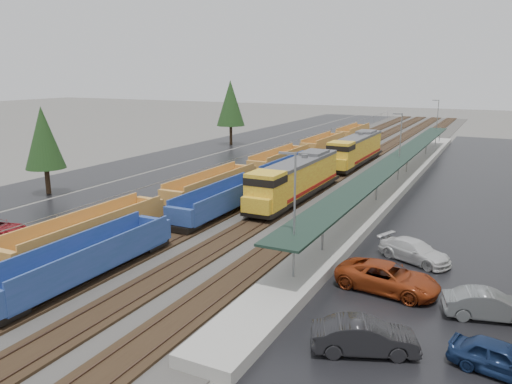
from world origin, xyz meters
TOP-DOWN VIEW (x-y plane):
  - ballast_strip at (0.00, 60.00)m, footprint 20.00×160.00m
  - trackbed at (-0.00, 60.00)m, footprint 14.60×160.00m
  - west_parking_lot at (-15.00, 60.00)m, footprint 10.00×160.00m
  - west_road at (-25.00, 60.00)m, footprint 9.00×160.00m
  - east_commuter_lot at (19.00, 50.00)m, footprint 16.00×100.00m
  - station_platform at (9.50, 50.01)m, footprint 3.00×80.00m
  - chainlink_fence at (-9.50, 58.44)m, footprint 0.08×160.04m
  - tree_west_near at (-22.00, 30.00)m, footprint 3.96×3.96m
  - tree_west_far at (-23.00, 70.00)m, footprint 4.84×4.84m
  - locomotive_lead at (2.00, 38.33)m, footprint 2.78×18.33m
  - locomotive_trail at (2.00, 59.33)m, footprint 2.78×18.33m
  - well_string_yellow at (-6.00, 36.28)m, footprint 2.56×114.87m
  - well_string_blue at (-2.00, 15.35)m, footprint 2.59×78.19m
  - parked_car_east_a at (15.01, 14.99)m, footprint 3.32×4.99m
  - parked_car_east_b at (14.50, 21.99)m, footprint 3.43×6.13m
  - parked_car_east_c at (15.08, 27.44)m, footprint 3.81×5.32m
  - parked_car_east_d at (20.49, 15.93)m, footprint 2.43×4.37m
  - parked_car_east_e at (19.85, 20.99)m, footprint 2.64×4.71m

SIDE VIEW (x-z plane):
  - west_parking_lot at x=-15.00m, z-range 0.00..0.02m
  - west_road at x=-25.00m, z-range 0.00..0.02m
  - east_commuter_lot at x=19.00m, z-range 0.00..0.02m
  - ballast_strip at x=0.00m, z-range 0.00..0.08m
  - trackbed at x=0.00m, z-range 0.05..0.27m
  - parked_car_east_d at x=20.49m, z-range 0.00..1.40m
  - parked_car_east_c at x=15.08m, z-range 0.00..1.43m
  - station_platform at x=9.50m, z-range -3.27..4.73m
  - parked_car_east_e at x=19.85m, z-range 0.00..1.47m
  - parked_car_east_a at x=15.01m, z-range 0.00..1.55m
  - parked_car_east_b at x=14.50m, z-range 0.00..1.62m
  - well_string_yellow at x=-6.00m, z-range 0.01..2.28m
  - well_string_blue at x=-2.00m, z-range 0.00..2.30m
  - chainlink_fence at x=-9.50m, z-range 0.60..2.62m
  - locomotive_lead at x=2.00m, z-range 0.16..4.31m
  - locomotive_trail at x=2.00m, z-range 0.16..4.31m
  - tree_west_near at x=-22.00m, z-range 1.32..10.32m
  - tree_west_far at x=-23.00m, z-range 1.62..12.62m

